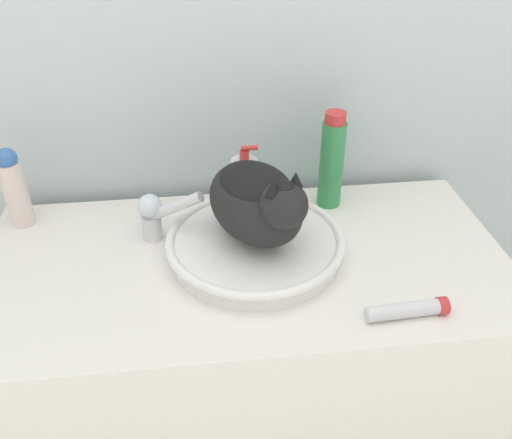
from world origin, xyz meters
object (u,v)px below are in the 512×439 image
(faucet, at_px, (156,213))
(lotion_bottle_white, at_px, (14,187))
(shampoo_bottle_tall, at_px, (332,161))
(cream_tube, at_px, (408,310))
(cat, at_px, (258,200))
(soap_pump_bottle, at_px, (245,184))

(faucet, distance_m, lotion_bottle_white, 0.34)
(shampoo_bottle_tall, bearing_deg, cream_tube, -82.15)
(shampoo_bottle_tall, bearing_deg, cat, -136.09)
(shampoo_bottle_tall, distance_m, cream_tube, 0.42)
(faucet, bearing_deg, cat, -1.28)
(lotion_bottle_white, height_order, soap_pump_bottle, lotion_bottle_white)
(soap_pump_bottle, relative_size, cream_tube, 1.07)
(cat, relative_size, lotion_bottle_white, 1.51)
(shampoo_bottle_tall, bearing_deg, faucet, -166.24)
(lotion_bottle_white, relative_size, cream_tube, 1.23)
(cat, xyz_separation_m, cream_tube, (0.26, -0.22, -0.13))
(soap_pump_bottle, bearing_deg, shampoo_bottle_tall, 0.00)
(lotion_bottle_white, distance_m, soap_pump_bottle, 0.52)
(cat, distance_m, shampoo_bottle_tall, 0.28)
(faucet, height_order, soap_pump_bottle, soap_pump_bottle)
(soap_pump_bottle, height_order, cream_tube, soap_pump_bottle)
(soap_pump_bottle, bearing_deg, faucet, -153.76)
(cat, relative_size, shampoo_bottle_tall, 1.22)
(cat, relative_size, cream_tube, 1.85)
(faucet, relative_size, cream_tube, 0.94)
(shampoo_bottle_tall, bearing_deg, soap_pump_bottle, -180.00)
(shampoo_bottle_tall, xyz_separation_m, lotion_bottle_white, (-0.73, 0.00, -0.02))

